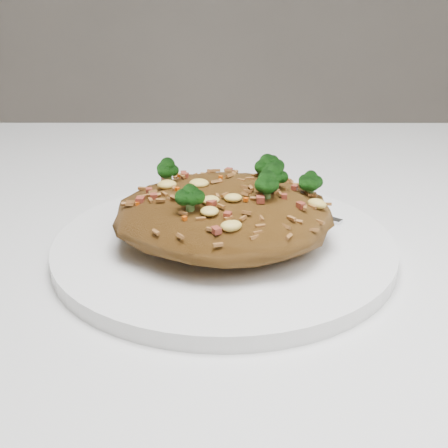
{
  "coord_description": "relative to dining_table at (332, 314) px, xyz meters",
  "views": [
    {
      "loc": [
        -0.11,
        -0.53,
        1.0
      ],
      "look_at": [
        -0.11,
        -0.05,
        0.78
      ],
      "focal_mm": 50.0,
      "sensor_mm": 36.0,
      "label": 1
    }
  ],
  "objects": [
    {
      "name": "dining_table",
      "position": [
        0.0,
        0.0,
        0.0
      ],
      "size": [
        1.2,
        0.8,
        0.75
      ],
      "color": "silver",
      "rests_on": "ground"
    },
    {
      "name": "plate",
      "position": [
        -0.11,
        -0.05,
        0.1
      ],
      "size": [
        0.3,
        0.3,
        0.01
      ],
      "primitive_type": "cylinder",
      "color": "white",
      "rests_on": "dining_table"
    },
    {
      "name": "fried_rice",
      "position": [
        -0.11,
        -0.04,
        0.14
      ],
      "size": [
        0.19,
        0.17,
        0.07
      ],
      "color": "brown",
      "rests_on": "plate"
    },
    {
      "name": "fork",
      "position": [
        -0.06,
        0.03,
        0.11
      ],
      "size": [
        0.14,
        0.11,
        0.0
      ],
      "rotation": [
        0.0,
        0.0,
        -0.65
      ],
      "color": "silver",
      "rests_on": "plate"
    }
  ]
}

